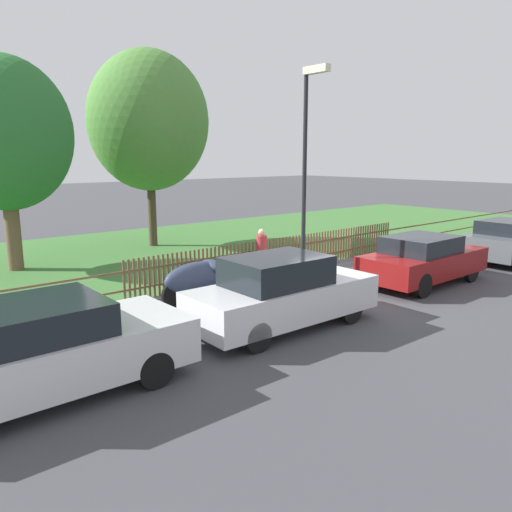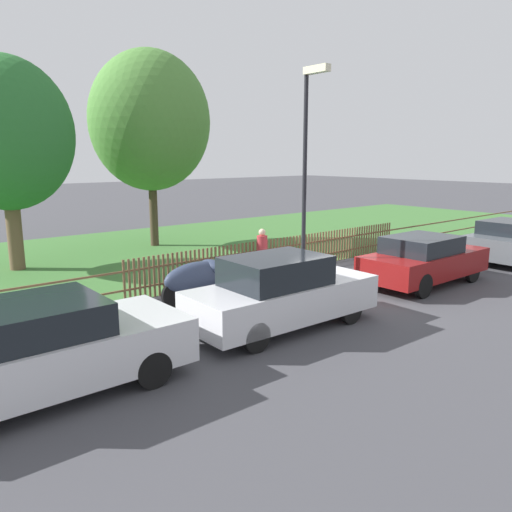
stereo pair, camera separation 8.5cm
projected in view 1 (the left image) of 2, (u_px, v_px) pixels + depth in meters
name	position (u px, v px, depth m)	size (l,w,h in m)	color
ground_plane	(350.00, 287.00, 13.99)	(120.00, 120.00, 0.00)	#424247
kerb_stone	(348.00, 285.00, 14.05)	(43.24, 0.20, 0.12)	#9E998E
grass_strip	(187.00, 246.00, 20.35)	(43.24, 11.64, 0.01)	#3D7033
park_fence	(285.00, 254.00, 15.90)	(43.24, 0.05, 1.10)	brown
parked_car_black_saloon	(45.00, 349.00, 7.54)	(4.32, 1.88, 1.49)	silver
parked_car_navy_estate	(282.00, 293.00, 10.55)	(4.32, 1.73, 1.58)	silver
parked_car_red_compact	(423.00, 259.00, 14.20)	(4.18, 1.74, 1.41)	maroon
parked_car_white_van	(511.00, 241.00, 17.29)	(3.92, 1.91, 1.45)	#51565B
covered_motorcycle	(198.00, 277.00, 12.54)	(2.05, 0.78, 1.02)	black
tree_nearest_kerb	(4.00, 134.00, 15.32)	(4.11, 4.11, 6.66)	brown
tree_behind_motorcycle	(148.00, 121.00, 19.55)	(4.72, 4.72, 7.68)	#473828
pedestrian_near_fence	(262.00, 251.00, 14.61)	(0.41, 0.41, 1.54)	#2D3351
street_lamp	(308.00, 155.00, 12.84)	(0.20, 0.79, 5.80)	black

